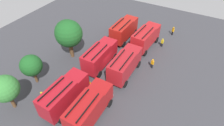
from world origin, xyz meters
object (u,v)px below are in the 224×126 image
firefighter_1 (173,31)px  tree_0 (5,89)px  firefighter_4 (162,42)px  tree_3 (68,32)px  fire_truck_5 (124,29)px  firefighter_3 (101,84)px  fire_truck_1 (125,64)px  fire_truck_4 (100,56)px  fire_truck_0 (89,107)px  tree_1 (31,66)px  traffic_cone_0 (90,83)px  fire_truck_3 (64,94)px  traffic_cone_1 (101,44)px  firefighter_2 (42,96)px  fire_truck_2 (146,37)px  firefighter_0 (152,63)px  tree_2 (69,34)px

firefighter_1 → tree_0: bearing=11.4°
firefighter_4 → tree_3: (-9.88, 13.30, 3.42)m
fire_truck_5 → firefighter_3: 13.48m
fire_truck_1 → fire_truck_4: bearing=91.7°
fire_truck_0 → fire_truck_4: size_ratio=1.00×
tree_1 → traffic_cone_0: 8.54m
firefighter_3 → tree_0: 11.90m
fire_truck_3 → traffic_cone_1: 14.15m
firefighter_2 → firefighter_3: 7.94m
fire_truck_2 → fire_truck_3: bearing=171.1°
fire_truck_0 → traffic_cone_1: (13.74, 7.03, -1.83)m
fire_truck_1 → tree_1: size_ratio=1.51×
fire_truck_2 → firefighter_0: 5.85m
fire_truck_3 → firefighter_0: bearing=-28.9°
fire_truck_2 → fire_truck_4: 9.49m
fire_truck_0 → firefighter_3: bearing=15.8°
tree_1 → firefighter_1: bearing=-31.9°
firefighter_2 → firefighter_3: size_ratio=0.89×
fire_truck_0 → firefighter_0: size_ratio=4.29×
firefighter_2 → traffic_cone_1: bearing=-129.2°
firefighter_2 → tree_0: size_ratio=0.31×
firefighter_2 → tree_1: tree_1 is taller
fire_truck_4 → firefighter_2: fire_truck_4 is taller
firefighter_4 → traffic_cone_0: firefighter_4 is taller
fire_truck_0 → firefighter_0: (12.49, -3.43, -1.21)m
tree_1 → traffic_cone_1: 13.36m
fire_truck_0 → traffic_cone_0: size_ratio=12.76×
fire_truck_1 → fire_truck_2: bearing=-0.3°
fire_truck_4 → firefighter_3: bearing=-147.2°
firefighter_0 → tree_0: tree_0 is taller
firefighter_3 → fire_truck_1: bearing=110.0°
firefighter_1 → firefighter_2: 26.91m
fire_truck_1 → traffic_cone_1: fire_truck_1 is taller
fire_truck_1 → firefighter_1: (14.85, -3.34, -1.17)m
fire_truck_2 → firefighter_0: bearing=-141.8°
firefighter_0 → tree_2: 14.09m
fire_truck_0 → fire_truck_3: 3.88m
fire_truck_4 → firefighter_0: bearing=-64.0°
fire_truck_4 → fire_truck_0: bearing=-155.3°
firefighter_4 → tree_1: tree_1 is taller
firefighter_1 → tree_1: size_ratio=0.37×
firefighter_4 → tree_1: (-17.77, 13.47, 2.30)m
tree_0 → traffic_cone_1: tree_0 is taller
fire_truck_3 → fire_truck_4: (8.74, 0.19, 0.00)m
firefighter_3 → traffic_cone_1: 10.81m
fire_truck_5 → firefighter_4: fire_truck_5 is taller
traffic_cone_0 → tree_0: bearing=141.9°
fire_truck_5 → fire_truck_4: bearing=-177.2°
firefighter_1 → tree_3: tree_3 is taller
firefighter_0 → tree_1: 18.09m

